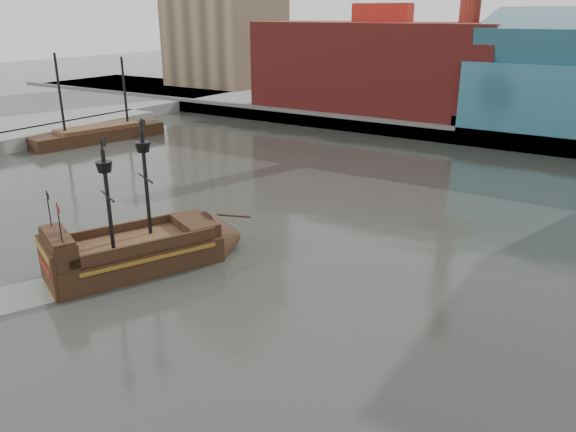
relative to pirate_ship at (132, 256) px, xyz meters
The scene contains 6 objects.
ground 13.77m from the pirate_ship, 25.40° to the right, with size 400.00×400.00×0.00m, color #242621.
promenade_far 87.00m from the pirate_ship, 81.81° to the left, with size 220.00×60.00×2.00m, color slate.
seawall 57.95m from the pirate_ship, 77.65° to the left, with size 220.00×1.00×2.60m, color #4C4C49.
pier 51.58m from the pirate_ship, 152.13° to the left, with size 6.00×40.00×2.00m, color slate.
pirate_ship is the anchor object (origin of this frame).
docked_vessel 48.58m from the pirate_ship, 143.32° to the left, with size 8.79×20.89×13.86m.
Camera 1 is at (18.73, -20.59, 18.53)m, focal length 35.00 mm.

